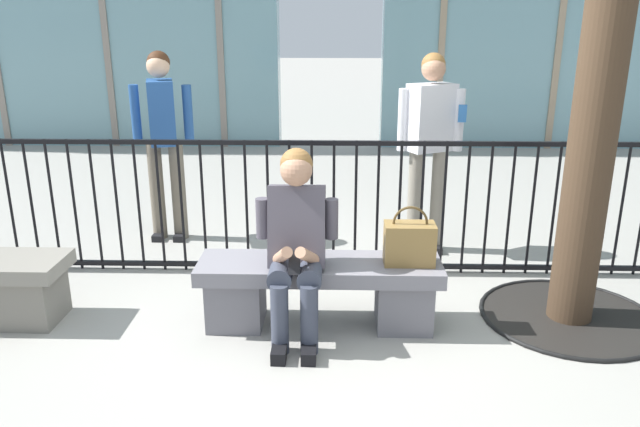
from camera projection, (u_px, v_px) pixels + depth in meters
ground_plane at (320, 323)px, 4.14m from camera, size 60.00×60.00×0.00m
stone_bench at (320, 287)px, 4.05m from camera, size 1.60×0.44×0.45m
seated_person_with_phone at (296, 240)px, 3.82m from camera, size 0.52×0.66×1.21m
handbag_on_bench at (409, 243)px, 3.93m from camera, size 0.32×0.19×0.39m
bystander_at_railing at (163, 132)px, 5.47m from camera, size 0.55×0.43×1.71m
bystander_further_back at (430, 139)px, 5.17m from camera, size 0.55×0.37×1.71m
plaza_railing at (323, 207)px, 4.84m from camera, size 9.55×0.04×1.08m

